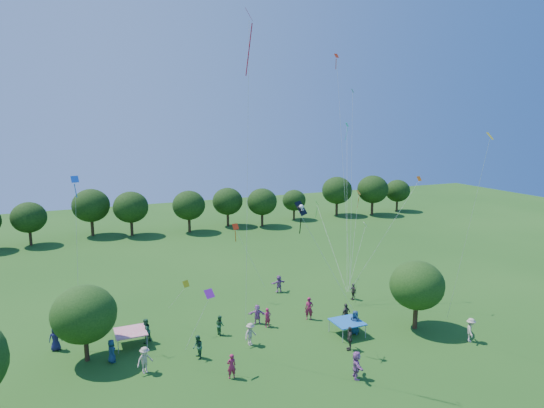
{
  "coord_description": "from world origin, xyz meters",
  "views": [
    {
      "loc": [
        -12.06,
        -13.81,
        16.41
      ],
      "look_at": [
        0.0,
        14.0,
        11.0
      ],
      "focal_mm": 32.0,
      "sensor_mm": 36.0,
      "label": 1
    }
  ],
  "objects": [
    {
      "name": "near_tree_north",
      "position": [
        -11.44,
        19.48,
        3.37
      ],
      "size": [
        4.34,
        4.34,
        5.33
      ],
      "color": "#422B19",
      "rests_on": "ground"
    },
    {
      "name": "crowd_person_13",
      "position": [
        2.05,
        19.58,
        0.78
      ],
      "size": [
        0.65,
        0.5,
        1.55
      ],
      "primitive_type": "imported",
      "rotation": [
        0.0,
        0.0,
        0.24
      ],
      "color": "#9D1C44",
      "rests_on": "ground"
    },
    {
      "name": "crowd_person_2",
      "position": [
        -7.3,
        20.63,
        0.92
      ],
      "size": [
        1.0,
        0.97,
        1.84
      ],
      "primitive_type": "imported",
      "rotation": [
        0.0,
        0.0,
        3.87
      ],
      "color": "#255739",
      "rests_on": "ground"
    },
    {
      "name": "tent_red_stripe",
      "position": [
        -8.37,
        20.63,
        1.04
      ],
      "size": [
        2.2,
        2.2,
        1.1
      ],
      "color": "red",
      "rests_on": "ground"
    },
    {
      "name": "crowd_person_0",
      "position": [
        -13.4,
        21.98,
        0.9
      ],
      "size": [
        0.91,
        0.52,
        1.8
      ],
      "primitive_type": "imported",
      "rotation": [
        0.0,
        0.0,
        3.09
      ],
      "color": "#1B1B4E",
      "rests_on": "ground"
    },
    {
      "name": "small_kite_4",
      "position": [
        -11.43,
        22.11,
        10.14
      ],
      "size": [
        0.73,
        1.17,
        11.13
      ],
      "color": "blue"
    },
    {
      "name": "crowd_person_6",
      "position": [
        7.73,
        15.78,
        0.92
      ],
      "size": [
        1.0,
        0.98,
        1.84
      ],
      "primitive_type": "imported",
      "rotation": [
        0.0,
        0.0,
        5.52
      ],
      "color": "navy",
      "rests_on": "ground"
    },
    {
      "name": "small_kite_10",
      "position": [
        12.49,
        9.23,
        12.37
      ],
      "size": [
        2.38,
        4.88,
        14.24
      ],
      "color": "yellow"
    },
    {
      "name": "small_kite_2",
      "position": [
        -4.18,
        21.16,
        3.74
      ],
      "size": [
        1.17,
        2.72,
        2.94
      ],
      "color": "yellow"
    },
    {
      "name": "pirate_kite",
      "position": [
        2.86,
        15.31,
        10.11
      ],
      "size": [
        4.74,
        2.79,
        9.44
      ],
      "color": "black"
    },
    {
      "name": "small_kite_1",
      "position": [
        14.24,
        19.04,
        8.86
      ],
      "size": [
        5.28,
        2.57,
        10.24
      ],
      "color": "orange"
    },
    {
      "name": "small_kite_9",
      "position": [
        12.21,
        22.72,
        8.29
      ],
      "size": [
        2.54,
        2.59,
        8.6
      ],
      "color": "orange"
    },
    {
      "name": "small_kite_6",
      "position": [
        12.94,
        22.75,
        5.8
      ],
      "size": [
        3.36,
        2.43,
        5.52
      ],
      "color": "silver"
    },
    {
      "name": "crowd_person_11",
      "position": [
        4.21,
        10.21,
        0.91
      ],
      "size": [
        1.16,
        1.81,
        1.82
      ],
      "primitive_type": "imported",
      "rotation": [
        0.0,
        0.0,
        1.22
      ],
      "color": "#A460A5",
      "rests_on": "ground"
    },
    {
      "name": "crowd_person_17",
      "position": [
        6.09,
        26.39,
        0.82
      ],
      "size": [
        1.57,
        0.69,
        1.63
      ],
      "primitive_type": "imported",
      "rotation": [
        0.0,
        0.0,
        3.24
      ],
      "color": "#9C5C9E",
      "rests_on": "ground"
    },
    {
      "name": "small_kite_5",
      "position": [
        -4.13,
        14.87,
        5.01
      ],
      "size": [
        1.83,
        1.3,
        4.28
      ],
      "color": "#7F1999"
    },
    {
      "name": "crowd_person_16",
      "position": [
        5.91,
        13.67,
        0.88
      ],
      "size": [
        0.89,
        1.13,
        1.76
      ],
      "primitive_type": "imported",
      "rotation": [
        0.0,
        0.0,
        4.23
      ],
      "color": "#3C3730",
      "rests_on": "ground"
    },
    {
      "name": "small_kite_11",
      "position": [
        11.75,
        23.14,
        12.92
      ],
      "size": [
        1.81,
        3.3,
        17.65
      ],
      "color": "#167E45"
    },
    {
      "name": "crowd_person_1",
      "position": [
        -3.08,
        13.39,
        0.83
      ],
      "size": [
        0.63,
        0.42,
        1.65
      ],
      "primitive_type": "imported",
      "rotation": [
        0.0,
        0.0,
        3.18
      ],
      "color": "maroon",
      "rests_on": "ground"
    },
    {
      "name": "crowd_person_14",
      "position": [
        -1.86,
        19.76,
        0.77
      ],
      "size": [
        0.55,
        0.82,
        1.53
      ],
      "primitive_type": "imported",
      "rotation": [
        0.0,
        0.0,
        1.77
      ],
      "color": "#235230",
      "rests_on": "ground"
    },
    {
      "name": "small_kite_7",
      "position": [
        13.34,
        26.43,
        12.06
      ],
      "size": [
        4.21,
        7.41,
        14.63
      ],
      "color": "#0ECED4"
    },
    {
      "name": "crowd_person_3",
      "position": [
        -8.04,
        16.26,
        0.89
      ],
      "size": [
        1.28,
        0.92,
        1.78
      ],
      "primitive_type": "imported",
      "rotation": [
        0.0,
        0.0,
        0.39
      ],
      "color": "#AF9E8C",
      "rests_on": "ground"
    },
    {
      "name": "small_kite_8",
      "position": [
        11.08,
        24.12,
        15.86
      ],
      "size": [
        0.95,
        4.71,
        20.81
      ],
      "color": "red"
    },
    {
      "name": "near_tree_east",
      "position": [
        12.63,
        14.71,
        3.56
      ],
      "size": [
        4.22,
        4.22,
        5.47
      ],
      "color": "#422B19",
      "rests_on": "ground"
    },
    {
      "name": "crowd_person_4",
      "position": [
        8.04,
        17.59,
        0.86
      ],
      "size": [
        1.11,
        0.78,
        1.73
      ],
      "primitive_type": "imported",
      "rotation": [
        0.0,
        0.0,
        3.49
      ],
      "color": "#433A35",
      "rests_on": "ground"
    },
    {
      "name": "crowd_person_7",
      "position": [
        5.73,
        19.54,
        0.94
      ],
      "size": [
        0.84,
        0.76,
        1.88
      ],
      "primitive_type": "imported",
      "rotation": [
        0.0,
        0.0,
        5.71
      ],
      "color": "maroon",
      "rests_on": "ground"
    },
    {
      "name": "crowd_person_15",
      "position": [
        -0.34,
        17.18,
        0.85
      ],
      "size": [
        1.21,
        0.93,
        1.7
      ],
      "primitive_type": "imported",
      "rotation": [
        0.0,
        0.0,
        0.44
      ],
      "color": "#B4A090",
      "rests_on": "ground"
    },
    {
      "name": "red_high_kite",
      "position": [
        -1.48,
        14.13,
        18.72
      ],
      "size": [
        0.69,
        2.13,
        21.35
      ],
      "color": "red"
    },
    {
      "name": "crowd_person_8",
      "position": [
        -4.39,
        16.72,
        0.84
      ],
      "size": [
        0.46,
        0.84,
        1.68
      ],
      "primitive_type": "imported",
      "rotation": [
        0.0,
        0.0,
        4.7
      ],
      "color": "#214D33",
      "rests_on": "ground"
    },
    {
      "name": "small_kite_0",
      "position": [
        1.95,
        26.04,
        6.15
      ],
      "size": [
        2.59,
        1.56,
        5.79
      ],
      "color": "red"
    },
    {
      "name": "treeline",
      "position": [
        -1.73,
        55.43,
        4.09
      ],
      "size": [
        88.01,
        8.77,
        6.77
      ],
      "color": "#422B19",
      "rests_on": "ground"
    },
    {
      "name": "crowd_person_12",
      "position": [
        -9.9,
        18.58,
        0.8
      ],
      "size": [
        0.61,
        0.88,
        1.61
      ],
      "primitive_type": "imported",
      "rotation": [
        0.0,
        0.0,
        1.83
      ],
      "color": "navy",
      "rests_on": "ground"
    },
    {
      "name": "small_kite_3",
      "position": [
        11.54,
        28.26,
        6.71
      ],
      "size": [
        1.91,
        9.02,
        6.74
      ],
      "color": "#1B9525"
    },
    {
      "name": "tent_blue",
      "position": [
        7.07,
        15.83,
        1.04
      ],
      "size": [
        2.2,
        2.2,
        1.1
      ],
      "color": "#1A5DAD",
      "rests_on": "ground"
    },
    {
      "name": "crowd_person_5",
      "position": [
        1.51,
        20.48,
        0.79
      ],
      "size": [
        1.56,
        1.15,
        1.58
      ],
      "primitive_type": "imported",
      "rotation": [
        0.0,
        0.0,
        5.81
      ],
      "color": "#AA63A7",
      "rests_on": "ground"
    },
    {
      "name": "crowd_person_10",
      "position": [
        11.5,
        21.89,
        0.77
      ],
      "size": [
        0.44,
        0.92,
        1.54
      ],
      "primitive_type": "imported",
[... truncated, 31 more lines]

